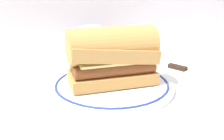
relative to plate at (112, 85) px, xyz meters
name	(u,v)px	position (x,y,z in m)	size (l,w,h in m)	color
ground_plane	(126,93)	(0.02, -0.04, -0.01)	(1.50, 1.50, 0.00)	white
plate	(112,85)	(0.00, 0.00, 0.00)	(0.29, 0.29, 0.01)	white
sausage_sandwich	(112,55)	(0.00, 0.00, 0.07)	(0.20, 0.11, 0.13)	#CC9048
drinking_glass	(90,46)	(0.01, 0.23, 0.04)	(0.07, 0.07, 0.11)	silver
butter_knife	(189,71)	(0.24, 0.03, 0.00)	(0.09, 0.15, 0.01)	silver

